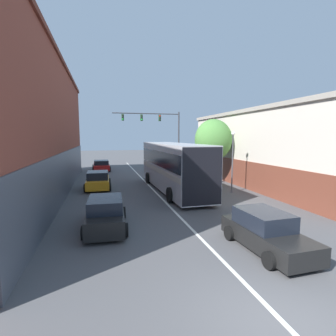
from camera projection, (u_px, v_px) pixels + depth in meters
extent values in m
plane|color=#4C4C4F|center=(284.00, 323.00, 5.97)|extent=(160.00, 160.00, 0.00)
cube|color=silver|center=(152.00, 188.00, 21.62)|extent=(0.14, 44.52, 0.01)
cube|color=brown|center=(13.00, 127.00, 18.06)|extent=(6.64, 27.44, 9.76)
cube|color=#4C515B|center=(66.00, 173.00, 19.25)|extent=(0.24, 26.89, 3.20)
cube|color=brown|center=(8.00, 56.00, 17.50)|extent=(6.91, 27.72, 0.30)
cube|color=beige|center=(284.00, 148.00, 23.04)|extent=(8.25, 20.67, 6.50)
cube|color=brown|center=(241.00, 173.00, 22.30)|extent=(0.24, 20.26, 2.28)
cube|color=gray|center=(285.00, 112.00, 22.68)|extent=(8.58, 20.88, 0.30)
cube|color=#B7B7BC|center=(173.00, 166.00, 20.60)|extent=(2.76, 11.93, 3.50)
cube|color=black|center=(173.00, 158.00, 20.52)|extent=(2.80, 11.69, 1.12)
cube|color=beige|center=(173.00, 169.00, 20.63)|extent=(2.79, 11.81, 0.35)
cube|color=black|center=(202.00, 177.00, 14.94)|extent=(2.44, 0.11, 3.36)
cylinder|color=black|center=(148.00, 178.00, 23.96)|extent=(0.32, 1.01, 1.00)
cylinder|color=black|center=(175.00, 177.00, 24.64)|extent=(0.32, 1.01, 1.00)
cylinder|color=black|center=(170.00, 195.00, 16.91)|extent=(0.32, 1.01, 1.00)
cylinder|color=black|center=(207.00, 193.00, 17.59)|extent=(0.32, 1.01, 1.00)
cube|color=black|center=(267.00, 237.00, 9.80)|extent=(1.78, 4.12, 0.67)
cube|color=black|center=(263.00, 219.00, 9.96)|extent=(1.57, 2.17, 0.61)
cylinder|color=black|center=(230.00, 233.00, 10.78)|extent=(0.25, 0.59, 0.58)
cylinder|color=black|center=(264.00, 229.00, 11.26)|extent=(0.25, 0.59, 0.58)
cylinder|color=black|center=(270.00, 260.00, 8.39)|extent=(0.25, 0.59, 0.58)
cylinder|color=black|center=(311.00, 254.00, 8.87)|extent=(0.25, 0.59, 0.58)
cube|color=black|center=(106.00, 216.00, 12.21)|extent=(1.81, 4.32, 0.75)
cube|color=black|center=(105.00, 204.00, 11.93)|extent=(1.59, 2.28, 0.56)
cylinder|color=black|center=(90.00, 214.00, 13.35)|extent=(0.25, 0.61, 0.60)
cylinder|color=black|center=(123.00, 212.00, 13.69)|extent=(0.25, 0.61, 0.60)
cylinder|color=black|center=(84.00, 233.00, 10.79)|extent=(0.25, 0.61, 0.60)
cylinder|color=black|center=(125.00, 230.00, 11.12)|extent=(0.25, 0.61, 0.60)
cube|color=orange|center=(98.00, 183.00, 21.42)|extent=(1.82, 3.97, 0.66)
cube|color=black|center=(98.00, 175.00, 21.16)|extent=(1.65, 2.08, 0.61)
cylinder|color=black|center=(87.00, 183.00, 22.42)|extent=(0.23, 0.67, 0.66)
cylinder|color=black|center=(109.00, 182.00, 22.83)|extent=(0.23, 0.67, 0.66)
cylinder|color=black|center=(85.00, 188.00, 20.05)|extent=(0.23, 0.67, 0.66)
cylinder|color=black|center=(110.00, 187.00, 20.47)|extent=(0.23, 0.67, 0.66)
cube|color=red|center=(101.00, 167.00, 32.92)|extent=(1.98, 4.21, 0.61)
cube|color=black|center=(101.00, 162.00, 32.66)|extent=(1.77, 2.21, 0.53)
cylinder|color=black|center=(93.00, 167.00, 33.91)|extent=(0.24, 0.68, 0.67)
cylinder|color=black|center=(109.00, 167.00, 34.44)|extent=(0.24, 0.68, 0.67)
cylinder|color=black|center=(93.00, 169.00, 31.45)|extent=(0.24, 0.68, 0.67)
cylinder|color=black|center=(110.00, 169.00, 31.97)|extent=(0.24, 0.68, 0.67)
cylinder|color=#333338|center=(179.00, 141.00, 34.43)|extent=(0.18, 0.18, 7.46)
cylinder|color=#333338|center=(146.00, 114.00, 32.98)|extent=(8.51, 0.12, 0.12)
cube|color=#234723|center=(160.00, 118.00, 33.46)|extent=(0.28, 0.24, 0.80)
sphere|color=red|center=(160.00, 116.00, 33.29)|extent=(0.18, 0.18, 0.18)
sphere|color=black|center=(160.00, 118.00, 33.31)|extent=(0.18, 0.18, 0.18)
sphere|color=black|center=(160.00, 120.00, 33.34)|extent=(0.18, 0.18, 0.18)
cube|color=#234723|center=(142.00, 118.00, 32.89)|extent=(0.28, 0.24, 0.80)
sphere|color=black|center=(142.00, 116.00, 32.72)|extent=(0.18, 0.18, 0.18)
sphere|color=black|center=(142.00, 118.00, 32.74)|extent=(0.18, 0.18, 0.18)
sphere|color=green|center=(142.00, 120.00, 32.77)|extent=(0.18, 0.18, 0.18)
cube|color=#234723|center=(123.00, 117.00, 32.32)|extent=(0.28, 0.24, 0.80)
sphere|color=black|center=(123.00, 115.00, 32.15)|extent=(0.18, 0.18, 0.18)
sphere|color=black|center=(123.00, 117.00, 32.17)|extent=(0.18, 0.18, 0.18)
sphere|color=green|center=(123.00, 119.00, 32.20)|extent=(0.18, 0.18, 0.18)
cone|color=#47474C|center=(232.00, 191.00, 20.01)|extent=(0.26, 0.26, 0.20)
cylinder|color=#47474C|center=(232.00, 164.00, 19.76)|extent=(0.10, 0.10, 4.39)
sphere|color=white|center=(233.00, 133.00, 19.49)|extent=(0.30, 0.30, 0.30)
cylinder|color=brown|center=(213.00, 170.00, 23.74)|extent=(0.23, 0.23, 2.54)
ellipsoid|color=#4C843D|center=(213.00, 140.00, 23.42)|extent=(3.36, 3.02, 3.70)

